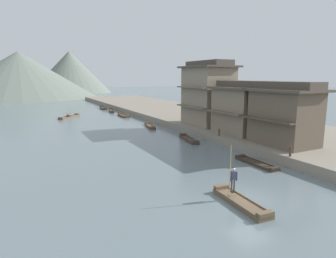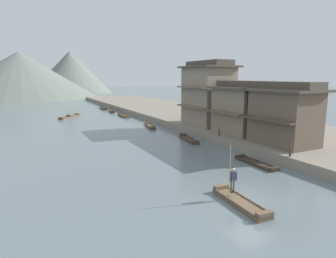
% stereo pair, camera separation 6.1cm
% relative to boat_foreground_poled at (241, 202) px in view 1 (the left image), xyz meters
% --- Properties ---
extents(ground_plane, '(400.00, 400.00, 0.00)m').
position_rel_boat_foreground_poled_xyz_m(ground_plane, '(1.09, 0.47, -0.16)').
color(ground_plane, slate).
extents(riverbank_right, '(18.00, 110.00, 0.92)m').
position_rel_boat_foreground_poled_xyz_m(riverbank_right, '(17.26, 30.47, 0.30)').
color(riverbank_right, gray).
rests_on(riverbank_right, ground).
extents(boat_foreground_poled, '(1.42, 4.53, 0.48)m').
position_rel_boat_foreground_poled_xyz_m(boat_foreground_poled, '(0.00, 0.00, 0.00)').
color(boat_foreground_poled, brown).
rests_on(boat_foreground_poled, ground).
extents(boatman_person, '(0.57, 0.29, 3.04)m').
position_rel_boat_foreground_poled_xyz_m(boatman_person, '(0.04, 0.82, 1.33)').
color(boatman_person, black).
rests_on(boatman_person, boat_foreground_poled).
extents(boat_moored_nearest, '(1.94, 4.83, 0.39)m').
position_rel_boat_foreground_poled_xyz_m(boat_moored_nearest, '(6.06, 27.00, -0.03)').
color(boat_moored_nearest, brown).
rests_on(boat_moored_nearest, ground).
extents(boat_moored_second, '(2.12, 5.80, 0.51)m').
position_rel_boat_foreground_poled_xyz_m(boat_moored_second, '(6.39, 48.58, 0.00)').
color(boat_moored_second, '#423328').
rests_on(boat_moored_second, ground).
extents(boat_moored_third, '(1.11, 4.48, 0.35)m').
position_rel_boat_foreground_poled_xyz_m(boat_moored_third, '(6.61, 5.50, -0.04)').
color(boat_moored_third, '#33281E').
rests_on(boat_moored_third, ground).
extents(boat_moored_far, '(4.51, 4.96, 0.74)m').
position_rel_boat_foreground_poled_xyz_m(boat_moored_far, '(-3.21, 43.21, 0.08)').
color(boat_moored_far, brown).
rests_on(boat_moored_far, ground).
extents(boat_midriver_drifting, '(1.14, 4.64, 0.46)m').
position_rel_boat_foreground_poled_xyz_m(boat_midriver_drifting, '(6.21, 39.86, -0.01)').
color(boat_midriver_drifting, brown).
rests_on(boat_midriver_drifting, ground).
extents(boat_midriver_upstream, '(1.82, 4.65, 0.48)m').
position_rel_boat_foreground_poled_xyz_m(boat_midriver_upstream, '(6.33, 16.20, 0.00)').
color(boat_midriver_upstream, '#423328').
rests_on(boat_midriver_upstream, ground).
extents(boat_upstream_distant, '(1.68, 5.33, 0.55)m').
position_rel_boat_foreground_poled_xyz_m(boat_upstream_distant, '(6.25, 54.79, 0.02)').
color(boat_upstream_distant, '#423328').
rests_on(boat_upstream_distant, ground).
extents(house_waterfront_nearest, '(5.15, 6.81, 6.14)m').
position_rel_boat_foreground_poled_xyz_m(house_waterfront_nearest, '(11.67, 7.19, 3.77)').
color(house_waterfront_nearest, brown).
rests_on(house_waterfront_nearest, riverbank_right).
extents(house_waterfront_second, '(6.32, 6.68, 6.14)m').
position_rel_boat_foreground_poled_xyz_m(house_waterfront_second, '(12.25, 13.64, 3.76)').
color(house_waterfront_second, '#7F705B').
rests_on(house_waterfront_second, riverbank_right).
extents(house_waterfront_tall, '(6.01, 7.38, 8.74)m').
position_rel_boat_foreground_poled_xyz_m(house_waterfront_tall, '(12.09, 20.69, 5.06)').
color(house_waterfront_tall, gray).
rests_on(house_waterfront_tall, riverbank_right).
extents(mooring_post_dock_near, '(0.20, 0.20, 0.86)m').
position_rel_boat_foreground_poled_xyz_m(mooring_post_dock_near, '(8.61, 3.72, 1.19)').
color(mooring_post_dock_near, '#473828').
rests_on(mooring_post_dock_near, riverbank_right).
extents(mooring_post_dock_mid, '(0.20, 0.20, 0.77)m').
position_rel_boat_foreground_poled_xyz_m(mooring_post_dock_mid, '(8.61, 13.38, 1.15)').
color(mooring_post_dock_mid, '#473828').
rests_on(mooring_post_dock_mid, riverbank_right).
extents(hill_far_west, '(37.73, 37.73, 19.39)m').
position_rel_boat_foreground_poled_xyz_m(hill_far_west, '(11.14, 131.92, 9.54)').
color(hill_far_west, slate).
rests_on(hill_far_west, ground).
extents(hill_far_centre, '(53.62, 53.62, 16.53)m').
position_rel_boat_foreground_poled_xyz_m(hill_far_centre, '(-10.44, 106.53, 8.11)').
color(hill_far_centre, slate).
rests_on(hill_far_centre, ground).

